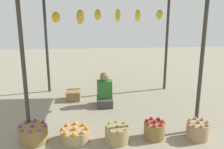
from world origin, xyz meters
The scene contains 9 objects.
ground_plane centered at (0.00, 0.00, 0.00)m, with size 14.00×14.00×0.00m, color gray.
market_stall_structure centered at (-0.01, 0.01, 2.27)m, with size 3.35×2.68×2.45m.
vendor_person centered at (-0.12, 0.17, 0.30)m, with size 0.36×0.44×0.78m.
basket_purple_onions centered at (-1.42, -1.40, 0.15)m, with size 0.50×0.50×0.34m.
basket_oranges centered at (-0.70, -1.40, 0.11)m, with size 0.51×0.51×0.27m.
basket_green_chilies centered at (0.02, -1.50, 0.14)m, with size 0.41×0.41×0.32m.
basket_red_apples centered at (0.70, -1.41, 0.16)m, with size 0.37×0.37×0.35m.
basket_potatoes centered at (1.46, -1.47, 0.15)m, with size 0.39×0.39×0.35m.
wooden_crate_near_vendor centered at (-0.86, 0.55, 0.11)m, with size 0.32×0.35×0.23m, color olive.
Camera 1 is at (-0.34, -5.78, 2.48)m, focal length 44.60 mm.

